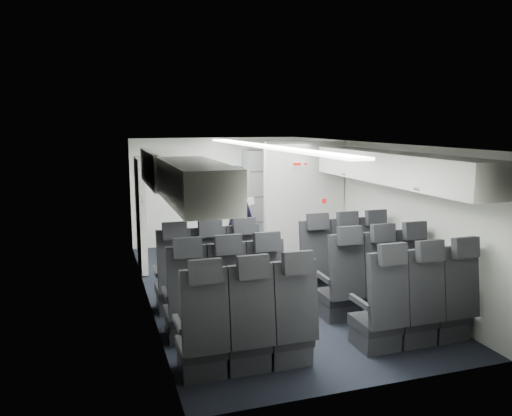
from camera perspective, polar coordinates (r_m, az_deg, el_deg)
cabin_shell at (r=7.27m, az=0.97°, el=-0.71°), size 3.41×6.01×2.16m
seat_row_front at (r=6.95m, az=2.38°, el=-7.31°), size 3.33×0.56×1.24m
seat_row_mid at (r=6.16m, az=5.31°, el=-9.61°), size 3.33×0.56×1.24m
seat_row_rear at (r=5.40m, az=9.15°, el=-12.54°), size 3.33×0.56×1.24m
overhead_bin_left_rear at (r=4.89m, az=-7.01°, el=2.86°), size 0.53×1.80×0.40m
overhead_bin_left_front_open at (r=6.62m, az=-10.24°, el=3.47°), size 0.64×1.70×0.72m
overhead_bin_right_rear at (r=6.07m, az=19.96°, el=3.67°), size 0.53×1.80×0.40m
overhead_bin_right_front at (r=7.53m, az=11.79°, el=5.09°), size 0.53×1.70×0.40m
bulkhead_partition at (r=8.37m, az=5.56°, el=0.28°), size 1.40×0.15×2.13m
galley_unit at (r=10.14m, az=1.09°, el=1.26°), size 0.85×0.52×1.90m
boarding_door at (r=8.48m, az=-13.04°, el=-0.63°), size 0.12×1.27×1.86m
flight_attendant at (r=8.68m, az=-2.03°, el=-0.76°), size 0.63×0.74×1.73m
carry_on_bag at (r=6.38m, az=-9.32°, el=3.89°), size 0.48×0.38×0.26m
papers at (r=8.65m, az=-0.74°, el=0.72°), size 0.17×0.07×0.12m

